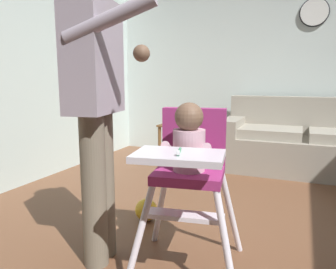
% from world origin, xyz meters
% --- Properties ---
extents(ground, '(6.15, 6.56, 0.10)m').
position_xyz_m(ground, '(0.00, 0.00, -0.05)').
color(ground, brown).
extents(wall_far, '(5.35, 0.06, 2.52)m').
position_xyz_m(wall_far, '(0.00, 2.51, 1.26)').
color(wall_far, silver).
rests_on(wall_far, ground).
extents(wall_left, '(0.06, 5.56, 2.52)m').
position_xyz_m(wall_left, '(-2.30, 0.30, 1.26)').
color(wall_left, silver).
rests_on(wall_left, ground).
extents(couch, '(1.85, 0.86, 0.86)m').
position_xyz_m(couch, '(0.37, 1.99, 0.33)').
color(couch, gray).
rests_on(couch, ground).
extents(high_chair, '(0.69, 0.79, 0.95)m').
position_xyz_m(high_chair, '(-0.23, -0.46, 0.65)').
color(high_chair, white).
rests_on(high_chair, ground).
extents(adult_standing, '(0.57, 0.50, 1.67)m').
position_xyz_m(adult_standing, '(-0.75, -0.55, 0.95)').
color(adult_standing, '#706756').
rests_on(adult_standing, ground).
extents(toy_ball, '(0.17, 0.17, 0.17)m').
position_xyz_m(toy_ball, '(-0.74, 0.03, 0.08)').
color(toy_ball, gold).
rests_on(toy_ball, ground).
extents(side_table, '(0.40, 0.40, 0.52)m').
position_xyz_m(side_table, '(-1.12, 1.67, 0.38)').
color(side_table, brown).
rests_on(side_table, ground).
extents(sippy_cup, '(0.07, 0.07, 0.10)m').
position_xyz_m(sippy_cup, '(-1.09, 1.67, 0.57)').
color(sippy_cup, '#284CB7').
rests_on(sippy_cup, side_table).
extents(wall_clock, '(0.35, 0.04, 0.35)m').
position_xyz_m(wall_clock, '(0.37, 2.46, 1.88)').
color(wall_clock, white).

